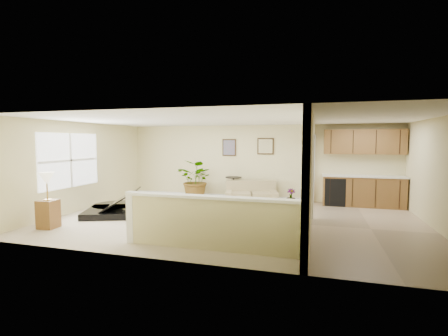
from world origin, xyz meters
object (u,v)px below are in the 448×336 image
(piano, at_px, (119,191))
(piano_bench, at_px, (185,207))
(accent_table, at_px, (233,185))
(small_plant, at_px, (291,198))
(palm_plant, at_px, (197,180))
(lamp_stand, at_px, (48,205))
(loveseat, at_px, (252,192))

(piano, distance_m, piano_bench, 1.94)
(piano, relative_size, accent_table, 2.84)
(small_plant, bearing_deg, palm_plant, -179.15)
(palm_plant, bearing_deg, piano, -116.82)
(piano, height_order, accent_table, piano)
(piano, bearing_deg, accent_table, 27.80)
(piano_bench, xyz_separation_m, accent_table, (0.59, 2.76, 0.22))
(accent_table, xyz_separation_m, lamp_stand, (-3.17, -4.56, 0.04))
(small_plant, bearing_deg, piano_bench, -134.68)
(loveseat, xyz_separation_m, lamp_stand, (-3.86, -4.20, 0.19))
(accent_table, distance_m, palm_plant, 1.25)
(piano_bench, height_order, palm_plant, palm_plant)
(piano_bench, bearing_deg, loveseat, 62.00)
(palm_plant, distance_m, lamp_stand, 4.71)
(piano_bench, bearing_deg, small_plant, 45.32)
(piano_bench, distance_m, small_plant, 3.56)
(piano, distance_m, palm_plant, 2.86)
(accent_table, height_order, lamp_stand, lamp_stand)
(accent_table, xyz_separation_m, small_plant, (1.91, -0.23, -0.29))
(small_plant, bearing_deg, accent_table, 173.13)
(piano_bench, distance_m, lamp_stand, 3.16)
(accent_table, height_order, palm_plant, palm_plant)
(loveseat, distance_m, small_plant, 1.24)
(accent_table, relative_size, palm_plant, 0.54)
(loveseat, xyz_separation_m, small_plant, (1.22, 0.13, -0.14))
(loveseat, bearing_deg, lamp_stand, -146.50)
(small_plant, relative_size, lamp_stand, 0.39)
(piano, bearing_deg, piano_bench, -18.79)
(lamp_stand, bearing_deg, loveseat, 47.47)
(piano, bearing_deg, lamp_stand, -131.98)
(piano, bearing_deg, palm_plant, 42.42)
(piano, distance_m, lamp_stand, 1.87)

